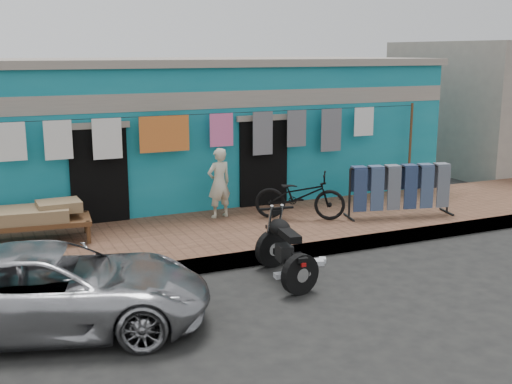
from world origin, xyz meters
name	(u,v)px	position (x,y,z in m)	size (l,w,h in m)	color
ground	(312,294)	(0.00, 0.00, 0.00)	(80.00, 80.00, 0.00)	black
sidewalk	(234,234)	(0.00, 3.00, 0.12)	(28.00, 3.00, 0.25)	brown
curb	(267,256)	(0.00, 1.55, 0.12)	(28.00, 0.10, 0.25)	gray
building	(170,130)	(0.00, 6.99, 1.69)	(12.20, 5.20, 3.36)	#12778A
clothesline	(208,138)	(-0.03, 4.25, 1.82)	(10.06, 0.06, 2.10)	brown
car	(53,288)	(-3.63, 0.28, 0.57)	(1.85, 4.08, 1.15)	#ABABAF
seated_person	(219,183)	(0.04, 3.88, 0.95)	(0.51, 0.34, 1.41)	beige
bicycle	(300,191)	(1.46, 3.11, 0.83)	(0.63, 1.78, 1.15)	black
motorcycle	(285,247)	(-0.08, 0.71, 0.53)	(0.80, 1.71, 1.07)	black
charpoy	(35,224)	(-3.51, 3.59, 0.58)	(2.08, 1.15, 0.67)	brown
jeans_rack	(400,190)	(3.42, 2.49, 0.79)	(2.29, 0.93, 1.08)	black
litter_a	(280,275)	(-0.12, 0.81, 0.04)	(0.18, 0.14, 0.08)	silver
litter_b	(322,260)	(0.88, 1.20, 0.04)	(0.15, 0.12, 0.08)	silver
litter_c	(318,262)	(0.77, 1.13, 0.04)	(0.20, 0.16, 0.08)	silver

